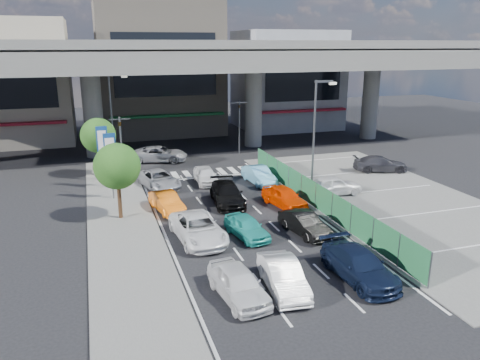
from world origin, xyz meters
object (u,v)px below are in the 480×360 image
object	(u,v)px
taxi_teal_mid	(247,227)
parked_sedan_white	(333,185)
sedan_black_mid	(227,194)
tree_far	(98,136)
taxi_orange_left	(167,202)
signboard_far	(103,148)
minivan_navy_back	(359,265)
traffic_light_left	(120,133)
van_white_back_left	(238,283)
signboard_near	(111,157)
street_lamp_left	(113,112)
street_lamp_right	(316,126)
sedan_white_front_mid	(206,175)
taxi_orange_right	(284,197)
traffic_cone	(311,183)
sedan_white_mid_left	(198,228)
parked_sedan_dgrey	(380,164)
traffic_light_right	(239,114)
tree_near	(117,166)
kei_truck_front_right	(259,175)
hatch_black_mid_right	(304,224)
hatch_white_back_mid	(283,276)
wagon_silver_front_left	(159,179)
crossing_wagon_silver	(160,154)

from	to	relation	value
taxi_teal_mid	parked_sedan_white	size ratio (longest dim) A/B	0.88
sedan_black_mid	parked_sedan_white	distance (m)	7.75
tree_far	taxi_orange_left	distance (m)	10.96
signboard_far	taxi_orange_left	distance (m)	7.72
minivan_navy_back	taxi_orange_left	world-z (taller)	minivan_navy_back
traffic_light_left	tree_far	distance (m)	3.02
van_white_back_left	taxi_orange_left	world-z (taller)	van_white_back_left
signboard_near	taxi_teal_mid	bearing A→B (deg)	-53.08
street_lamp_left	taxi_orange_left	size ratio (longest dim) A/B	2.13
street_lamp_right	sedan_white_front_mid	size ratio (longest dim) A/B	2.12
taxi_orange_right	traffic_cone	world-z (taller)	taxi_orange_right
signboard_far	minivan_navy_back	distance (m)	21.13
sedan_white_mid_left	taxi_orange_right	world-z (taller)	sedan_white_mid_left
taxi_orange_left	sedan_white_mid_left	bearing A→B (deg)	-91.27
signboard_near	taxi_teal_mid	world-z (taller)	signboard_near
street_lamp_right	minivan_navy_back	xyz separation A→B (m)	(-4.29, -13.19, -4.08)
signboard_far	parked_sedan_dgrey	distance (m)	22.56
street_lamp_left	minivan_navy_back	distance (m)	27.13
street_lamp_right	taxi_teal_mid	bearing A→B (deg)	-137.57
traffic_light_right	parked_sedan_dgrey	xyz separation A→B (m)	(9.22, -10.29, -3.23)
tree_far	sedan_white_front_mid	distance (m)	9.31
sedan_black_mid	tree_near	bearing A→B (deg)	-167.27
signboard_far	parked_sedan_dgrey	size ratio (longest dim) A/B	1.06
traffic_light_right	taxi_orange_right	world-z (taller)	traffic_light_right
tree_near	kei_truck_front_right	bearing A→B (deg)	23.54
sedan_white_mid_left	traffic_cone	bearing A→B (deg)	29.26
signboard_far	sedan_white_front_mid	world-z (taller)	signboard_far
taxi_orange_right	signboard_near	bearing A→B (deg)	145.04
taxi_teal_mid	hatch_black_mid_right	xyz separation A→B (m)	(3.26, -0.60, 0.01)
traffic_light_left	hatch_white_back_mid	bearing A→B (deg)	-74.24
wagon_silver_front_left	traffic_cone	xyz separation A→B (m)	(10.84, -3.70, -0.22)
taxi_orange_left	traffic_cone	size ratio (longest dim) A/B	5.11
sedan_white_mid_left	taxi_orange_left	bearing A→B (deg)	95.19
signboard_near	wagon_silver_front_left	bearing A→B (deg)	30.00
street_lamp_left	minivan_navy_back	world-z (taller)	street_lamp_left
taxi_orange_left	taxi_orange_right	size ratio (longest dim) A/B	0.95
traffic_light_left	taxi_orange_left	world-z (taller)	traffic_light_left
street_lamp_left	tree_far	world-z (taller)	street_lamp_left
tree_far	kei_truck_front_right	distance (m)	13.25
signboard_near	tree_near	world-z (taller)	tree_near
signboard_far	tree_near	world-z (taller)	tree_near
street_lamp_left	hatch_black_mid_right	distance (m)	21.99
signboard_near	kei_truck_front_right	xyz separation A→B (m)	(11.00, 0.71, -2.40)
tree_far	taxi_orange_right	size ratio (longest dim) A/B	1.22
traffic_light_right	wagon_silver_front_left	world-z (taller)	traffic_light_right
minivan_navy_back	traffic_cone	bearing A→B (deg)	70.67
kei_truck_front_right	wagon_silver_front_left	bearing A→B (deg)	166.00
traffic_light_left	tree_far	size ratio (longest dim) A/B	1.08
signboard_far	crossing_wagon_silver	bearing A→B (deg)	54.26
tree_far	sedan_black_mid	world-z (taller)	tree_far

